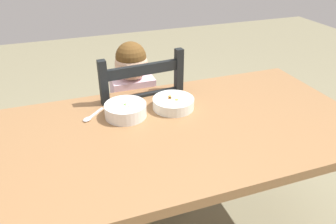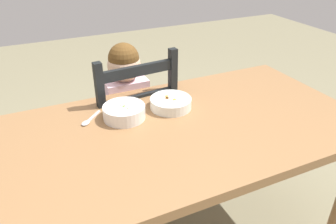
{
  "view_description": "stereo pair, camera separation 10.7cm",
  "coord_description": "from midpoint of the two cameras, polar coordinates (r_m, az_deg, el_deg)",
  "views": [
    {
      "loc": [
        -0.45,
        -1.07,
        1.45
      ],
      "look_at": [
        -0.04,
        0.05,
        0.78
      ],
      "focal_mm": 35.09,
      "sensor_mm": 36.0,
      "label": 1
    },
    {
      "loc": [
        -0.55,
        -1.03,
        1.45
      ],
      "look_at": [
        -0.04,
        0.05,
        0.78
      ],
      "focal_mm": 35.09,
      "sensor_mm": 36.0,
      "label": 2
    }
  ],
  "objects": [
    {
      "name": "dining_table",
      "position": [
        1.42,
        0.28,
        -5.74
      ],
      "size": [
        1.55,
        0.82,
        0.73
      ],
      "color": "olive",
      "rests_on": "ground"
    },
    {
      "name": "dining_chair",
      "position": [
        1.85,
        -8.17,
        -3.47
      ],
      "size": [
        0.45,
        0.45,
        0.95
      ],
      "color": "black",
      "rests_on": "ground"
    },
    {
      "name": "child_figure",
      "position": [
        1.76,
        -8.65,
        1.27
      ],
      "size": [
        0.32,
        0.31,
        0.96
      ],
      "color": "silver",
      "rests_on": "ground"
    },
    {
      "name": "bowl_of_peas",
      "position": [
        1.42,
        -9.77,
        0.02
      ],
      "size": [
        0.18,
        0.18,
        0.06
      ],
      "color": "white",
      "rests_on": "dining_table"
    },
    {
      "name": "bowl_of_carrots",
      "position": [
        1.49,
        -1.59,
        1.57
      ],
      "size": [
        0.19,
        0.19,
        0.05
      ],
      "color": "white",
      "rests_on": "dining_table"
    },
    {
      "name": "spoon",
      "position": [
        1.44,
        -15.79,
        -1.53
      ],
      "size": [
        0.11,
        0.11,
        0.01
      ],
      "color": "silver",
      "rests_on": "dining_table"
    }
  ]
}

